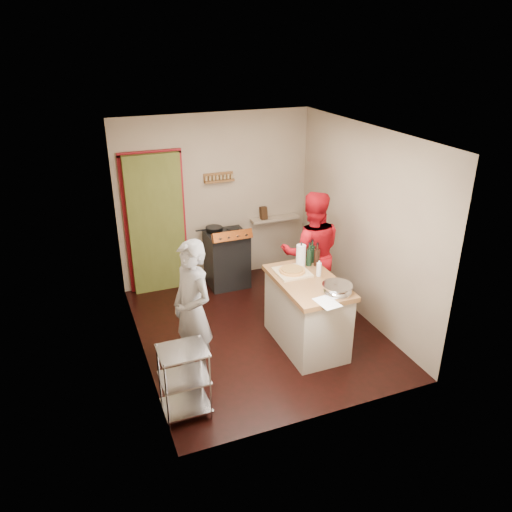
# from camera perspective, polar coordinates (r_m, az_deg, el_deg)

# --- Properties ---
(floor) EXTENTS (3.50, 3.50, 0.00)m
(floor) POSITION_cam_1_polar(r_m,az_deg,el_deg) (6.73, 0.23, -8.46)
(floor) COLOR black
(floor) RESTS_ON ground
(back_wall) EXTENTS (3.00, 0.44, 2.60)m
(back_wall) POSITION_cam_1_polar(r_m,az_deg,el_deg) (7.62, -9.26, 4.71)
(back_wall) COLOR gray
(back_wall) RESTS_ON ground
(left_wall) EXTENTS (0.04, 3.50, 2.60)m
(left_wall) POSITION_cam_1_polar(r_m,az_deg,el_deg) (5.79, -13.68, -0.30)
(left_wall) COLOR gray
(left_wall) RESTS_ON ground
(right_wall) EXTENTS (0.04, 3.50, 2.60)m
(right_wall) POSITION_cam_1_polar(r_m,az_deg,el_deg) (6.79, 12.12, 3.55)
(right_wall) COLOR gray
(right_wall) RESTS_ON ground
(ceiling) EXTENTS (3.00, 3.50, 0.02)m
(ceiling) POSITION_cam_1_polar(r_m,az_deg,el_deg) (5.76, 0.28, 13.97)
(ceiling) COLOR white
(ceiling) RESTS_ON back_wall
(stove) EXTENTS (0.60, 0.63, 1.00)m
(stove) POSITION_cam_1_polar(r_m,az_deg,el_deg) (7.71, -3.35, -0.23)
(stove) COLOR black
(stove) RESTS_ON ground
(wire_shelving) EXTENTS (0.48, 0.40, 0.80)m
(wire_shelving) POSITION_cam_1_polar(r_m,az_deg,el_deg) (5.23, -8.18, -13.72)
(wire_shelving) COLOR silver
(wire_shelving) RESTS_ON ground
(island) EXTENTS (0.71, 1.33, 1.22)m
(island) POSITION_cam_1_polar(r_m,az_deg,el_deg) (6.24, 5.85, -6.26)
(island) COLOR #B6AD9B
(island) RESTS_ON ground
(person_stripe) EXTENTS (0.57, 0.70, 1.64)m
(person_stripe) POSITION_cam_1_polar(r_m,az_deg,el_deg) (5.60, -7.25, -6.17)
(person_stripe) COLOR silver
(person_stripe) RESTS_ON ground
(person_red) EXTENTS (1.02, 0.91, 1.74)m
(person_red) POSITION_cam_1_polar(r_m,az_deg,el_deg) (6.87, 6.35, 0.34)
(person_red) COLOR #AD0B14
(person_red) RESTS_ON ground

